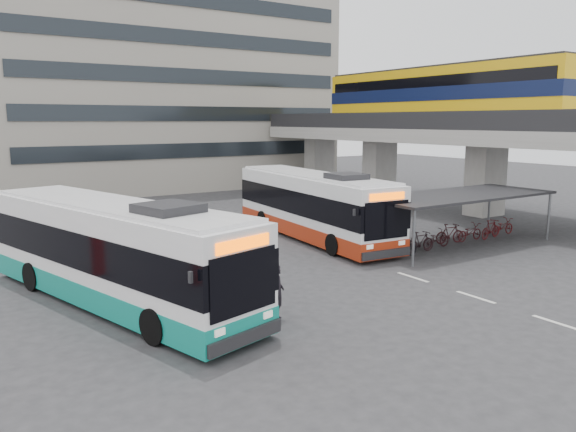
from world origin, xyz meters
TOP-DOWN VIEW (x-y plane):
  - ground at (0.00, 0.00)m, footprint 120.00×120.00m
  - viaduct at (17.00, 12.22)m, footprint 8.00×32.00m
  - bike_shelter at (8.50, 3.00)m, footprint 10.00×4.00m
  - office_block at (6.00, 36.00)m, footprint 30.00×15.00m
  - road_markings at (2.50, -3.00)m, footprint 0.15×7.60m
  - bus_main at (3.63, 8.31)m, footprint 3.67×12.42m
  - bus_teal at (-8.12, 3.24)m, footprint 5.87×12.73m
  - pedestrian at (-4.46, -1.11)m, footprint 0.70×0.76m

SIDE VIEW (x-z plane):
  - ground at x=0.00m, z-range 0.00..0.00m
  - road_markings at x=2.50m, z-range 0.00..0.01m
  - pedestrian at x=-4.46m, z-range 0.00..1.75m
  - bike_shelter at x=8.50m, z-range 0.09..2.63m
  - bus_main at x=3.63m, z-range -0.13..3.49m
  - bus_teal at x=-8.12m, z-range -0.13..3.55m
  - viaduct at x=17.00m, z-range 1.39..11.07m
  - office_block at x=6.00m, z-range 0.00..25.00m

